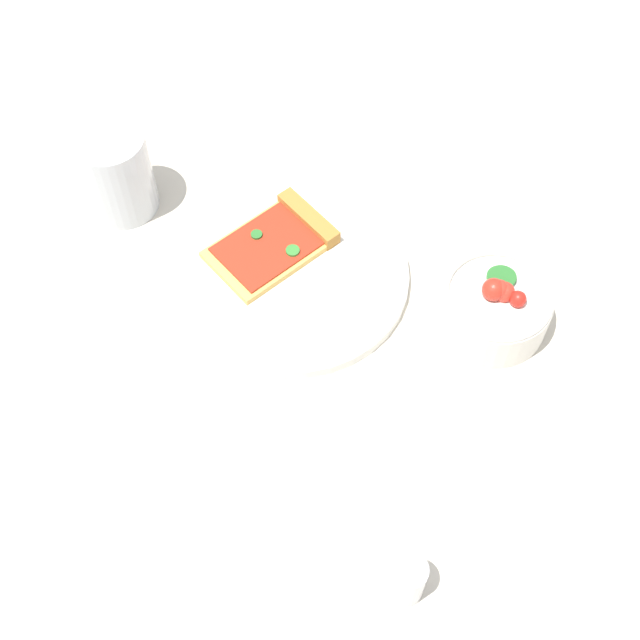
{
  "coord_description": "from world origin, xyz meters",
  "views": [
    {
      "loc": [
        -0.53,
        0.13,
        0.83
      ],
      "look_at": [
        -0.05,
        -0.03,
        0.03
      ],
      "focal_mm": 49.51,
      "sensor_mm": 36.0,
      "label": 1
    }
  ],
  "objects_px": {
    "plate": "(294,276)",
    "salad_bowl": "(495,306)",
    "soda_glass": "(117,176)",
    "pepper_shaker": "(407,578)",
    "pizza_slice_main": "(278,241)"
  },
  "relations": [
    {
      "from": "plate",
      "to": "soda_glass",
      "type": "height_order",
      "value": "soda_glass"
    },
    {
      "from": "plate",
      "to": "pizza_slice_main",
      "type": "relative_size",
      "value": 1.64
    },
    {
      "from": "pizza_slice_main",
      "to": "soda_glass",
      "type": "height_order",
      "value": "soda_glass"
    },
    {
      "from": "pizza_slice_main",
      "to": "salad_bowl",
      "type": "bearing_deg",
      "value": -131.02
    },
    {
      "from": "pizza_slice_main",
      "to": "plate",
      "type": "bearing_deg",
      "value": -173.88
    },
    {
      "from": "soda_glass",
      "to": "pepper_shaker",
      "type": "distance_m",
      "value": 0.56
    },
    {
      "from": "salad_bowl",
      "to": "soda_glass",
      "type": "bearing_deg",
      "value": 49.7
    },
    {
      "from": "pizza_slice_main",
      "to": "soda_glass",
      "type": "bearing_deg",
      "value": 50.62
    },
    {
      "from": "soda_glass",
      "to": "plate",
      "type": "bearing_deg",
      "value": -136.95
    },
    {
      "from": "salad_bowl",
      "to": "soda_glass",
      "type": "relative_size",
      "value": 1.09
    },
    {
      "from": "salad_bowl",
      "to": "soda_glass",
      "type": "distance_m",
      "value": 0.46
    },
    {
      "from": "plate",
      "to": "salad_bowl",
      "type": "height_order",
      "value": "salad_bowl"
    },
    {
      "from": "pepper_shaker",
      "to": "soda_glass",
      "type": "bearing_deg",
      "value": 15.59
    },
    {
      "from": "soda_glass",
      "to": "salad_bowl",
      "type": "bearing_deg",
      "value": -130.3
    },
    {
      "from": "soda_glass",
      "to": "pepper_shaker",
      "type": "height_order",
      "value": "soda_glass"
    }
  ]
}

